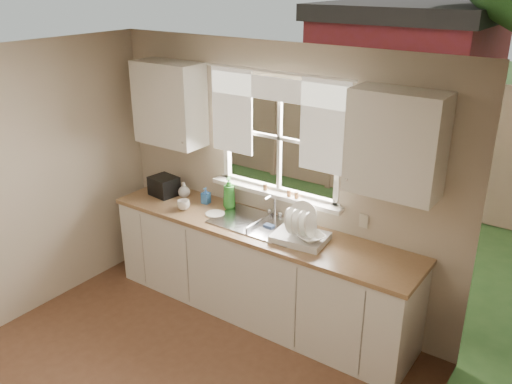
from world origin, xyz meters
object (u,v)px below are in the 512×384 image
Objects in this scene: dish_rack at (300,233)px; black_appliance at (164,186)px; cup at (183,205)px; soap_bottle_a at (229,193)px.

dish_rack reaches higher than black_appliance.
dish_rack is 1.83× the size of black_appliance.
black_appliance is (-0.41, 0.17, 0.05)m from cup.
cup is 0.47× the size of black_appliance.
soap_bottle_a is 1.19× the size of black_appliance.
soap_bottle_a reaches higher than dish_rack.
cup is (-1.25, -0.09, -0.02)m from dish_rack.
cup is at bearing -156.79° from soap_bottle_a.
black_appliance is at bearing 171.45° from soap_bottle_a.
cup is at bearing -175.81° from dish_rack.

